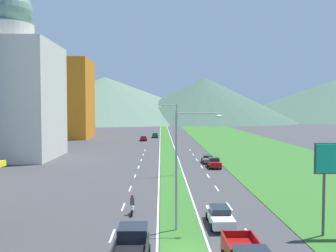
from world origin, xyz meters
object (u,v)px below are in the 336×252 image
car_2 (155,135)px  car_3 (144,138)px  car_4 (220,216)px  car_0 (214,163)px  street_lamp_mid (175,135)px  car_1 (208,159)px  motorcycle_rider (132,206)px  pickup_truck_0 (131,249)px  street_lamp_near (182,162)px

car_2 → car_3: bearing=164.5°
car_4 → car_0: bearing=172.6°
street_lamp_mid → car_1: 14.07m
motorcycle_rider → street_lamp_mid: bearing=-13.5°
car_2 → car_3: 11.92m
pickup_truck_0 → street_lamp_near: bearing=-28.4°
car_2 → pickup_truck_0: size_ratio=0.83×
car_1 → car_4: bearing=-5.7°
car_3 → car_4: car_4 is taller
car_1 → car_3: car_3 is taller
car_4 → motorcycle_rider: size_ratio=2.37×
car_0 → car_1: 5.07m
street_lamp_near → car_3: bearing=94.8°
car_1 → motorcycle_rider: size_ratio=2.16×
street_lamp_near → car_0: street_lamp_near is taller
street_lamp_mid → pickup_truck_0: 30.03m
street_lamp_near → car_2: size_ratio=2.06×
street_lamp_near → car_0: 30.92m
street_lamp_mid → car_0: (6.47, 6.59, -4.88)m
street_lamp_mid → car_1: (6.11, 11.65, -4.99)m
car_2 → car_4: size_ratio=0.94×
street_lamp_near → pickup_truck_0: (-3.36, -6.20, -4.37)m
car_0 → car_2: car_0 is taller
car_2 → car_0: bearing=-170.3°
motorcycle_rider → car_0: bearing=-23.4°
car_1 → car_4: car_4 is taller
motorcycle_rider → car_1: bearing=-19.2°
street_lamp_mid → car_2: street_lamp_mid is taller
car_1 → motorcycle_rider: motorcycle_rider is taller
car_2 → pickup_truck_0: pickup_truck_0 is taller
street_lamp_near → pickup_truck_0: size_ratio=1.70×
car_0 → street_lamp_mid: bearing=-44.5°
street_lamp_near → car_4: bearing=21.4°
street_lamp_mid → car_2: bearing=93.3°
street_lamp_near → car_2: (-3.48, 90.22, -4.57)m
car_1 → street_lamp_mid: bearing=-27.7°
street_lamp_mid → motorcycle_rider: 19.95m
car_1 → motorcycle_rider: 32.24m
car_2 → motorcycle_rider: motorcycle_rider is taller
car_2 → car_3: size_ratio=1.08×
street_lamp_near → car_1: street_lamp_near is taller
car_1 → motorcycle_rider: bearing=-19.2°
car_1 → motorcycle_rider: (-10.62, -30.44, 0.04)m
car_0 → car_4: car_0 is taller
street_lamp_near → car_2: 90.40m
motorcycle_rider → pickup_truck_0: bearing=-175.8°
car_1 → car_3: (-13.15, 43.87, 0.03)m
car_0 → car_2: (-10.33, 60.41, -0.03)m
street_lamp_mid → car_2: size_ratio=2.25×
car_2 → motorcycle_rider: (-0.66, -85.79, -0.04)m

